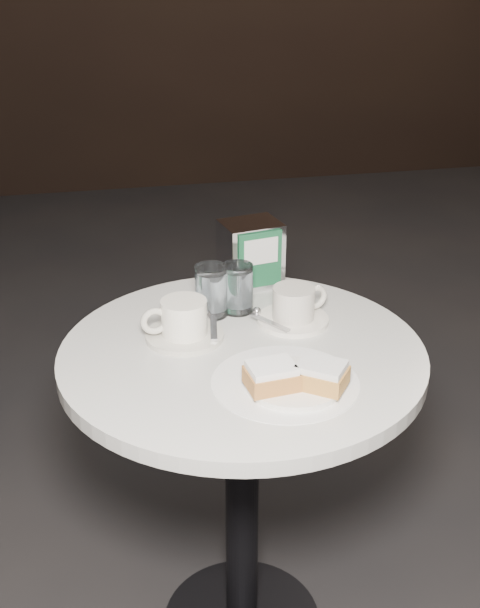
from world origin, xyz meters
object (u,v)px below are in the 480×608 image
coffee_cup_left (183,322)px  water_glass_right (238,289)px  cafe_table (242,434)px  napkin_dispenser (251,254)px  beignet_plate (295,379)px  water_glass_left (211,292)px  coffee_cup_right (294,307)px

coffee_cup_left → water_glass_right: (0.13, 0.10, 0.02)m
cafe_table → napkin_dispenser: napkin_dispenser is taller
beignet_plate → water_glass_left: 0.33m
coffee_cup_left → water_glass_right: size_ratio=1.64×
cafe_table → water_glass_left: bearing=101.4°
water_glass_left → coffee_cup_right: bearing=-23.1°
beignet_plate → water_glass_right: bearing=95.9°
water_glass_left → water_glass_right: bearing=6.5°
water_glass_right → coffee_cup_left: bearing=-143.2°
coffee_cup_left → water_glass_left: water_glass_left is taller
water_glass_right → cafe_table: bearing=-98.9°
beignet_plate → coffee_cup_right: coffee_cup_right is taller
beignet_plate → water_glass_right: (-0.03, 0.32, 0.03)m
water_glass_right → water_glass_left: bearing=-173.5°
coffee_cup_left → napkin_dispenser: size_ratio=1.16×
cafe_table → coffee_cup_left: (-0.10, 0.07, 0.23)m
beignet_plate → water_glass_right: 0.33m
water_glass_right → coffee_cup_right: bearing=-36.1°
cafe_table → coffee_cup_left: size_ratio=4.39×
beignet_plate → coffee_cup_right: (0.07, 0.25, 0.01)m
cafe_table → napkin_dispenser: 0.40m
cafe_table → water_glass_right: (0.03, 0.16, 0.25)m
water_glass_right → napkin_dispenser: 0.14m
napkin_dispenser → cafe_table: bearing=-116.5°
coffee_cup_left → water_glass_left: 0.12m
beignet_plate → napkin_dispenser: napkin_dispenser is taller
beignet_plate → napkin_dispenser: size_ratio=1.37×
cafe_table → water_glass_left: 0.30m
cafe_table → coffee_cup_right: 0.28m
water_glass_left → napkin_dispenser: napkin_dispenser is taller
coffee_cup_left → water_glass_left: size_ratio=1.57×
cafe_table → coffee_cup_left: bearing=147.3°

